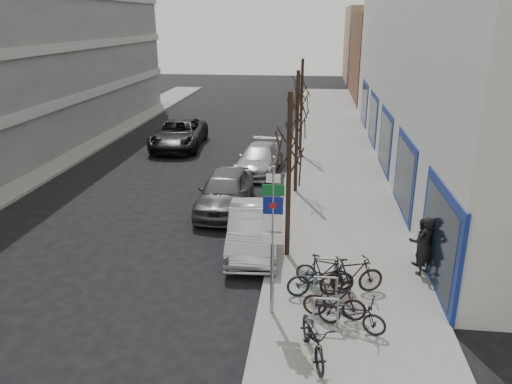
% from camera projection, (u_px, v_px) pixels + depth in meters
% --- Properties ---
extents(ground, '(120.00, 120.00, 0.00)m').
position_uv_depth(ground, '(184.00, 311.00, 13.61)').
color(ground, black).
rests_on(ground, ground).
extents(sidewalk_east, '(5.00, 70.00, 0.15)m').
position_uv_depth(sidewalk_east, '(337.00, 194.00, 22.47)').
color(sidewalk_east, slate).
rests_on(sidewalk_east, ground).
extents(sidewalk_west, '(3.00, 70.00, 0.15)m').
position_uv_depth(sidewalk_west, '(15.00, 182.00, 24.17)').
color(sidewalk_west, slate).
rests_on(sidewalk_west, ground).
extents(brick_building_far, '(12.00, 14.00, 8.00)m').
position_uv_depth(brick_building_far, '(416.00, 57.00, 48.38)').
color(brick_building_far, brown).
rests_on(brick_building_far, ground).
extents(tan_building_far, '(13.00, 12.00, 9.00)m').
position_uv_depth(tan_building_far, '(399.00, 44.00, 62.23)').
color(tan_building_far, '#937A5B').
rests_on(tan_building_far, ground).
extents(highway_sign_pole, '(0.55, 0.10, 4.20)m').
position_uv_depth(highway_sign_pole, '(273.00, 233.00, 12.52)').
color(highway_sign_pole, gray).
rests_on(highway_sign_pole, ground).
extents(bike_rack, '(0.66, 2.26, 0.83)m').
position_uv_depth(bike_rack, '(325.00, 287.00, 13.53)').
color(bike_rack, gray).
rests_on(bike_rack, sidewalk_east).
extents(tree_near, '(1.80, 1.80, 5.50)m').
position_uv_depth(tree_near, '(290.00, 138.00, 15.25)').
color(tree_near, black).
rests_on(tree_near, ground).
extents(tree_mid, '(1.80, 1.80, 5.50)m').
position_uv_depth(tree_mid, '(298.00, 104.00, 21.35)').
color(tree_mid, black).
rests_on(tree_mid, ground).
extents(tree_far, '(1.80, 1.80, 5.50)m').
position_uv_depth(tree_far, '(302.00, 85.00, 27.45)').
color(tree_far, black).
rests_on(tree_far, ground).
extents(meter_front, '(0.10, 0.08, 1.27)m').
position_uv_depth(meter_front, '(272.00, 239.00, 15.88)').
color(meter_front, gray).
rests_on(meter_front, sidewalk_east).
extents(meter_mid, '(0.10, 0.08, 1.27)m').
position_uv_depth(meter_mid, '(283.00, 185.00, 21.04)').
color(meter_mid, gray).
rests_on(meter_mid, sidewalk_east).
extents(meter_back, '(0.10, 0.08, 1.27)m').
position_uv_depth(meter_back, '(290.00, 152.00, 26.20)').
color(meter_back, gray).
rests_on(meter_back, sidewalk_east).
extents(bike_near_left, '(1.04, 2.02, 1.18)m').
position_uv_depth(bike_near_left, '(314.00, 334.00, 11.37)').
color(bike_near_left, black).
rests_on(bike_near_left, sidewalk_east).
extents(bike_near_right, '(1.72, 0.72, 1.01)m').
position_uv_depth(bike_near_right, '(335.00, 301.00, 12.86)').
color(bike_near_right, black).
rests_on(bike_near_right, sidewalk_east).
extents(bike_mid_curb, '(2.03, 1.07, 1.19)m').
position_uv_depth(bike_mid_curb, '(321.00, 276.00, 13.94)').
color(bike_mid_curb, black).
rests_on(bike_mid_curb, sidewalk_east).
extents(bike_mid_inner, '(1.76, 0.91, 1.02)m').
position_uv_depth(bike_mid_inner, '(324.00, 271.00, 14.36)').
color(bike_mid_inner, black).
rests_on(bike_mid_inner, sidewalk_east).
extents(bike_far_curb, '(1.84, 1.10, 1.08)m').
position_uv_depth(bike_far_curb, '(352.00, 310.00, 12.39)').
color(bike_far_curb, black).
rests_on(bike_far_curb, sidewalk_east).
extents(bike_far_inner, '(1.98, 1.11, 1.15)m').
position_uv_depth(bike_far_inner, '(352.00, 276.00, 13.99)').
color(bike_far_inner, black).
rests_on(bike_far_inner, sidewalk_east).
extents(parked_car_front, '(1.98, 4.75, 1.53)m').
position_uv_depth(parked_car_front, '(253.00, 229.00, 17.00)').
color(parked_car_front, '#B7B7BC').
rests_on(parked_car_front, ground).
extents(parked_car_mid, '(2.05, 4.90, 1.66)m').
position_uv_depth(parked_car_mid, '(225.00, 191.00, 20.54)').
color(parked_car_mid, '#4E4F54').
rests_on(parked_car_mid, ground).
extents(parked_car_back, '(2.41, 4.96, 1.39)m').
position_uv_depth(parked_car_back, '(259.00, 159.00, 25.78)').
color(parked_car_back, '#A8A7AC').
rests_on(parked_car_back, ground).
extents(lane_car, '(3.20, 6.31, 1.71)m').
position_uv_depth(lane_car, '(179.00, 134.00, 30.64)').
color(lane_car, black).
rests_on(lane_car, ground).
extents(pedestrian_near, '(0.81, 0.78, 1.87)m').
position_uv_depth(pedestrian_near, '(425.00, 246.00, 14.99)').
color(pedestrian_near, black).
rests_on(pedestrian_near, sidewalk_east).
extents(pedestrian_far, '(0.60, 0.43, 1.58)m').
position_uv_depth(pedestrian_far, '(421.00, 241.00, 15.63)').
color(pedestrian_far, black).
rests_on(pedestrian_far, sidewalk_east).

